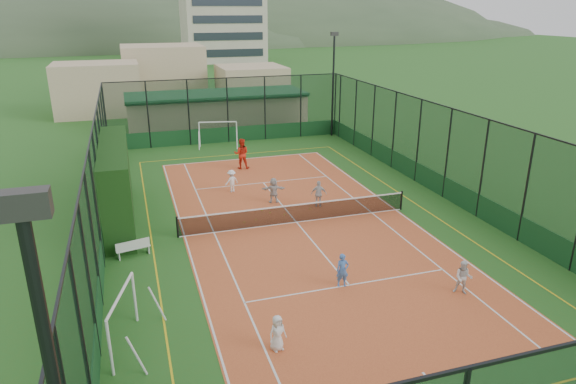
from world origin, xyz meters
name	(u,v)px	position (x,y,z in m)	size (l,w,h in m)	color
ground	(297,223)	(0.00, 0.00, 0.00)	(300.00, 300.00, 0.00)	#2E5E20
court_slab	(297,222)	(0.00, 0.00, 0.01)	(11.17, 23.97, 0.01)	#AF4827
tennis_net	(297,213)	(0.00, 0.00, 0.53)	(11.67, 0.12, 1.06)	black
perimeter_fence	(297,174)	(0.00, 0.00, 2.50)	(18.12, 34.12, 5.00)	black
floodlight_ne	(333,85)	(8.60, 16.60, 4.12)	(0.60, 0.26, 8.25)	black
clubhouse	(217,111)	(0.00, 22.00, 1.57)	(15.20, 7.20, 3.15)	tan
distant_hills	(145,42)	(0.00, 150.00, 0.00)	(200.00, 60.00, 24.00)	#384C33
hedge_left	(117,182)	(-8.30, 3.19, 1.91)	(1.31, 8.74, 3.82)	black
white_bench	(133,247)	(-7.80, -1.34, 0.40)	(1.43, 0.39, 0.81)	white
futsal_goal_near	(123,321)	(-8.22, -7.70, 0.91)	(0.82, 2.83, 1.83)	white
futsal_goal_far	(218,134)	(-1.01, 15.90, 0.94)	(2.92, 0.85, 1.88)	white
child_near_left	(277,333)	(-3.73, -9.33, 0.61)	(0.58, 0.38, 1.19)	white
child_near_mid	(342,270)	(-0.29, -6.35, 0.67)	(0.48, 0.32, 1.32)	#4374C0
child_near_right	(463,278)	(3.74, -8.20, 0.67)	(0.64, 0.50, 1.32)	silver
child_far_left	(232,181)	(-2.13, 5.41, 0.66)	(0.84, 0.48, 1.30)	white
child_far_right	(319,194)	(1.80, 1.69, 0.73)	(0.84, 0.35, 1.43)	silver
child_far_back	(274,190)	(-0.31, 3.02, 0.71)	(1.29, 0.41, 1.39)	silver
coach	(241,154)	(-0.58, 9.71, 1.01)	(0.97, 0.76, 2.00)	red
tennis_balls	(272,215)	(-0.93, 1.28, 0.04)	(3.78, 1.28, 0.07)	#CCE033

